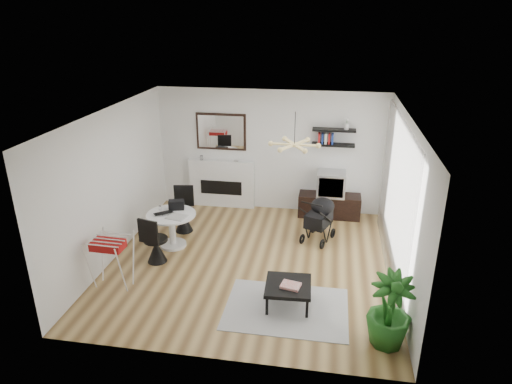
% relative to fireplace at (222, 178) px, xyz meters
% --- Properties ---
extents(floor, '(5.00, 5.00, 0.00)m').
position_rel_fireplace_xyz_m(floor, '(1.10, -2.42, -0.69)').
color(floor, brown).
rests_on(floor, ground).
extents(ceiling, '(5.00, 5.00, 0.00)m').
position_rel_fireplace_xyz_m(ceiling, '(1.10, -2.42, 2.01)').
color(ceiling, white).
rests_on(ceiling, wall_back).
extents(wall_back, '(5.00, 0.00, 5.00)m').
position_rel_fireplace_xyz_m(wall_back, '(1.10, 0.08, 0.66)').
color(wall_back, white).
rests_on(wall_back, floor).
extents(wall_left, '(0.00, 5.00, 5.00)m').
position_rel_fireplace_xyz_m(wall_left, '(-1.40, -2.42, 0.66)').
color(wall_left, white).
rests_on(wall_left, floor).
extents(wall_right, '(0.00, 5.00, 5.00)m').
position_rel_fireplace_xyz_m(wall_right, '(3.60, -2.42, 0.66)').
color(wall_right, white).
rests_on(wall_right, floor).
extents(sheer_curtain, '(0.04, 3.60, 2.60)m').
position_rel_fireplace_xyz_m(sheer_curtain, '(3.50, -2.22, 0.66)').
color(sheer_curtain, white).
rests_on(sheer_curtain, wall_right).
extents(fireplace, '(1.50, 0.17, 2.16)m').
position_rel_fireplace_xyz_m(fireplace, '(0.00, 0.00, 0.00)').
color(fireplace, white).
rests_on(fireplace, floor).
extents(shelf_lower, '(0.90, 0.25, 0.04)m').
position_rel_fireplace_xyz_m(shelf_lower, '(2.45, -0.05, 0.91)').
color(shelf_lower, black).
rests_on(shelf_lower, wall_back).
extents(shelf_upper, '(0.90, 0.25, 0.04)m').
position_rel_fireplace_xyz_m(shelf_upper, '(2.45, -0.05, 1.23)').
color(shelf_upper, black).
rests_on(shelf_upper, wall_back).
extents(pendant_lamp, '(0.90, 0.90, 0.10)m').
position_rel_fireplace_xyz_m(pendant_lamp, '(1.80, -2.12, 1.46)').
color(pendant_lamp, '#DCC174').
rests_on(pendant_lamp, ceiling).
extents(tv_console, '(1.34, 0.47, 0.50)m').
position_rel_fireplace_xyz_m(tv_console, '(2.45, -0.17, -0.43)').
color(tv_console, black).
rests_on(tv_console, floor).
extents(crt_tv, '(0.61, 0.53, 0.53)m').
position_rel_fireplace_xyz_m(crt_tv, '(2.46, -0.17, 0.08)').
color(crt_tv, '#AEADB0').
rests_on(crt_tv, tv_console).
extents(dining_table, '(0.93, 0.93, 0.68)m').
position_rel_fireplace_xyz_m(dining_table, '(-0.49, -2.06, -0.24)').
color(dining_table, white).
rests_on(dining_table, floor).
extents(laptop, '(0.42, 0.40, 0.03)m').
position_rel_fireplace_xyz_m(laptop, '(-0.59, -2.13, 0.01)').
color(laptop, black).
rests_on(laptop, dining_table).
extents(black_bag, '(0.33, 0.25, 0.18)m').
position_rel_fireplace_xyz_m(black_bag, '(-0.45, -1.83, 0.08)').
color(black_bag, black).
rests_on(black_bag, dining_table).
extents(newspaper, '(0.40, 0.35, 0.01)m').
position_rel_fireplace_xyz_m(newspaper, '(-0.33, -2.19, -0.00)').
color(newspaper, beige).
rests_on(newspaper, dining_table).
extents(drinking_glass, '(0.06, 0.06, 0.09)m').
position_rel_fireplace_xyz_m(drinking_glass, '(-0.74, -1.95, 0.04)').
color(drinking_glass, white).
rests_on(drinking_glass, dining_table).
extents(chair_far, '(0.45, 0.47, 0.93)m').
position_rel_fireplace_xyz_m(chair_far, '(-0.48, -1.38, -0.39)').
color(chair_far, black).
rests_on(chair_far, floor).
extents(chair_near, '(0.45, 0.47, 0.91)m').
position_rel_fireplace_xyz_m(chair_near, '(-0.58, -2.68, -0.40)').
color(chair_near, black).
rests_on(chair_near, floor).
extents(drying_rack, '(0.61, 0.57, 0.88)m').
position_rel_fireplace_xyz_m(drying_rack, '(-0.99, -3.54, -0.22)').
color(drying_rack, white).
rests_on(drying_rack, floor).
extents(stroller, '(0.71, 0.86, 0.94)m').
position_rel_fireplace_xyz_m(stroller, '(2.28, -1.31, -0.28)').
color(stroller, black).
rests_on(stroller, floor).
extents(rug, '(1.85, 1.34, 0.01)m').
position_rel_fireplace_xyz_m(rug, '(1.88, -3.70, -0.68)').
color(rug, '#B0B0B0').
rests_on(rug, floor).
extents(coffee_table, '(0.73, 0.73, 0.36)m').
position_rel_fireplace_xyz_m(coffee_table, '(1.89, -3.59, -0.36)').
color(coffee_table, black).
rests_on(coffee_table, rug).
extents(magazines, '(0.32, 0.28, 0.04)m').
position_rel_fireplace_xyz_m(magazines, '(1.93, -3.65, -0.30)').
color(magazines, '#C03830').
rests_on(magazines, coffee_table).
extents(potted_plant, '(0.69, 0.69, 1.07)m').
position_rel_fireplace_xyz_m(potted_plant, '(3.31, -4.24, -0.15)').
color(potted_plant, '#1D5919').
rests_on(potted_plant, floor).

